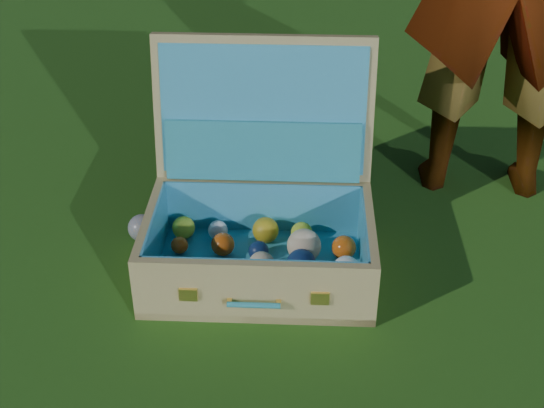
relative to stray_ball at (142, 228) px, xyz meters
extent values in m
plane|color=#215114|center=(0.51, -0.01, -0.04)|extent=(60.00, 60.00, 0.00)
sphere|color=teal|center=(0.00, 0.00, 0.00)|extent=(0.08, 0.08, 0.08)
cube|color=tan|center=(0.37, 0.00, -0.03)|extent=(0.69, 0.58, 0.02)
cube|color=tan|center=(0.44, -0.17, 0.05)|extent=(0.54, 0.25, 0.17)
cube|color=tan|center=(0.29, 0.17, 0.05)|extent=(0.54, 0.25, 0.17)
cube|color=tan|center=(0.11, -0.11, 0.05)|extent=(0.15, 0.33, 0.17)
cube|color=tan|center=(0.62, 0.11, 0.05)|extent=(0.15, 0.33, 0.17)
cube|color=teal|center=(0.37, 0.00, -0.01)|extent=(0.63, 0.53, 0.01)
cube|color=teal|center=(0.43, -0.16, 0.06)|extent=(0.50, 0.21, 0.15)
cube|color=teal|center=(0.30, 0.15, 0.06)|extent=(0.50, 0.21, 0.15)
cube|color=teal|center=(0.12, -0.11, 0.06)|extent=(0.14, 0.32, 0.15)
cube|color=teal|center=(0.61, 0.10, 0.06)|extent=(0.14, 0.32, 0.15)
cube|color=tan|center=(0.27, 0.22, 0.32)|extent=(0.58, 0.32, 0.39)
cube|color=teal|center=(0.28, 0.21, 0.33)|extent=(0.52, 0.27, 0.34)
cube|color=teal|center=(0.29, 0.18, 0.22)|extent=(0.50, 0.24, 0.16)
cube|color=#F2C659|center=(0.30, -0.25, 0.05)|extent=(0.04, 0.02, 0.03)
cube|color=#F2C659|center=(0.59, -0.12, 0.05)|extent=(0.04, 0.02, 0.03)
cylinder|color=teal|center=(0.45, -0.20, 0.03)|extent=(0.12, 0.06, 0.01)
cube|color=#F2C659|center=(0.39, -0.21, 0.03)|extent=(0.02, 0.02, 0.01)
cube|color=#F2C659|center=(0.50, -0.17, 0.03)|extent=(0.02, 0.02, 0.01)
sphere|color=#C4DC35|center=(0.20, -0.21, 0.02)|extent=(0.07, 0.07, 0.07)
sphere|color=#C4DC35|center=(0.31, -0.17, 0.02)|extent=(0.07, 0.07, 0.07)
sphere|color=#B89818|center=(0.42, -0.13, 0.02)|extent=(0.07, 0.07, 0.07)
sphere|color=#C4DC35|center=(0.53, -0.08, 0.02)|extent=(0.06, 0.06, 0.06)
sphere|color=#C4DC35|center=(0.62, -0.04, 0.02)|extent=(0.06, 0.06, 0.06)
sphere|color=red|center=(0.16, -0.12, 0.01)|extent=(0.04, 0.04, 0.04)
sphere|color=red|center=(0.29, -0.08, 0.01)|extent=(0.04, 0.04, 0.04)
sphere|color=beige|center=(0.39, -0.03, 0.02)|extent=(0.07, 0.07, 0.07)
sphere|color=navy|center=(0.48, 0.01, 0.03)|extent=(0.08, 0.08, 0.08)
sphere|color=white|center=(0.59, 0.04, 0.02)|extent=(0.07, 0.07, 0.07)
sphere|color=orange|center=(0.15, -0.04, 0.01)|extent=(0.05, 0.05, 0.05)
sphere|color=orange|center=(0.26, 0.00, 0.02)|extent=(0.06, 0.06, 0.06)
sphere|color=navy|center=(0.35, 0.02, 0.02)|extent=(0.05, 0.05, 0.05)
sphere|color=beige|center=(0.46, 0.07, 0.03)|extent=(0.09, 0.09, 0.09)
sphere|color=orange|center=(0.55, 0.13, 0.02)|extent=(0.06, 0.06, 0.06)
sphere|color=#C4DC35|center=(0.12, 0.03, 0.02)|extent=(0.06, 0.06, 0.06)
sphere|color=white|center=(0.21, 0.06, 0.02)|extent=(0.05, 0.05, 0.05)
sphere|color=#B89818|center=(0.33, 0.11, 0.02)|extent=(0.07, 0.07, 0.07)
sphere|color=#C4DC35|center=(0.42, 0.15, 0.02)|extent=(0.06, 0.06, 0.06)
camera|label=1|loc=(1.07, -1.41, 1.19)|focal=50.00mm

